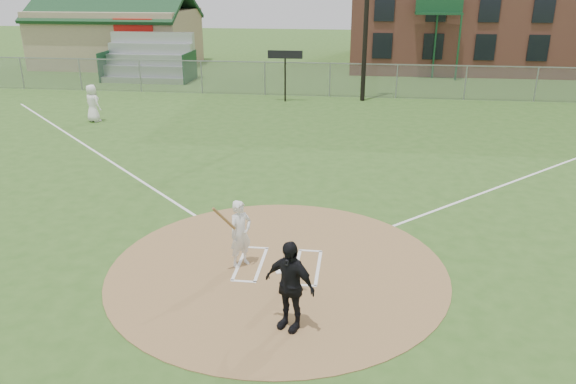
# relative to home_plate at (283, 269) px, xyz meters

# --- Properties ---
(ground) EXTENTS (140.00, 140.00, 0.00)m
(ground) POSITION_rel_home_plate_xyz_m (-0.13, 0.05, -0.03)
(ground) COLOR #30551D
(ground) RESTS_ON ground
(dirt_circle) EXTENTS (8.40, 8.40, 0.02)m
(dirt_circle) POSITION_rel_home_plate_xyz_m (-0.13, 0.05, -0.02)
(dirt_circle) COLOR #987448
(dirt_circle) RESTS_ON ground
(home_plate) EXTENTS (0.53, 0.53, 0.03)m
(home_plate) POSITION_rel_home_plate_xyz_m (0.00, 0.00, 0.00)
(home_plate) COLOR white
(home_plate) RESTS_ON dirt_circle
(foul_line_first) EXTENTS (17.04, 17.04, 0.01)m
(foul_line_first) POSITION_rel_home_plate_xyz_m (8.87, 9.05, -0.03)
(foul_line_first) COLOR white
(foul_line_first) RESTS_ON ground
(foul_line_third) EXTENTS (17.04, 17.04, 0.01)m
(foul_line_third) POSITION_rel_home_plate_xyz_m (-9.13, 9.05, -0.03)
(foul_line_third) COLOR white
(foul_line_third) RESTS_ON ground
(catcher) EXTENTS (0.64, 0.55, 1.16)m
(catcher) POSITION_rel_home_plate_xyz_m (0.33, -1.06, 0.57)
(catcher) COLOR gray
(catcher) RESTS_ON dirt_circle
(umpire) EXTENTS (1.24, 0.93, 1.96)m
(umpire) POSITION_rel_home_plate_xyz_m (0.47, -2.39, 0.96)
(umpire) COLOR black
(umpire) RESTS_ON dirt_circle
(ondeck_player) EXTENTS (1.08, 0.95, 1.86)m
(ondeck_player) POSITION_rel_home_plate_xyz_m (-11.53, 14.10, 0.90)
(ondeck_player) COLOR white
(ondeck_player) RESTS_ON ground
(batters_boxes) EXTENTS (2.08, 1.88, 0.01)m
(batters_boxes) POSITION_rel_home_plate_xyz_m (-0.13, 0.20, -0.01)
(batters_boxes) COLOR white
(batters_boxes) RESTS_ON dirt_circle
(batter_at_plate) EXTENTS (0.91, 0.99, 1.78)m
(batter_at_plate) POSITION_rel_home_plate_xyz_m (-1.07, 0.11, 0.86)
(batter_at_plate) COLOR white
(batter_at_plate) RESTS_ON dirt_circle
(outfield_fence) EXTENTS (56.08, 0.08, 2.03)m
(outfield_fence) POSITION_rel_home_plate_xyz_m (-0.13, 22.05, 0.98)
(outfield_fence) COLOR slate
(outfield_fence) RESTS_ON ground
(bleachers) EXTENTS (6.08, 3.20, 3.20)m
(bleachers) POSITION_rel_home_plate_xyz_m (-13.13, 26.25, 1.56)
(bleachers) COLOR #B7BABF
(bleachers) RESTS_ON ground
(clubhouse) EXTENTS (12.20, 8.71, 6.23)m
(clubhouse) POSITION_rel_home_plate_xyz_m (-18.13, 33.05, 2.36)
(clubhouse) COLOR tan
(clubhouse) RESTS_ON ground
(scoreboard_sign) EXTENTS (2.00, 0.10, 2.93)m
(scoreboard_sign) POSITION_rel_home_plate_xyz_m (-2.63, 20.25, 2.35)
(scoreboard_sign) COLOR black
(scoreboard_sign) RESTS_ON ground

